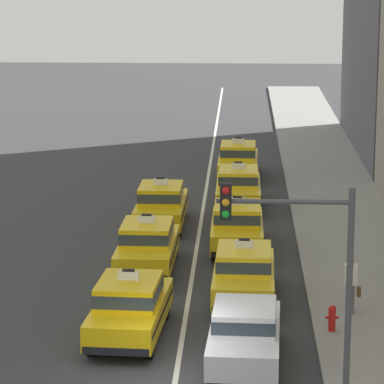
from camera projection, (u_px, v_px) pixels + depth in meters
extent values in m
cube|color=silver|center=(204.00, 200.00, 45.15)|extent=(0.14, 80.00, 0.01)
cube|color=gray|center=(348.00, 230.00, 40.00)|extent=(4.00, 90.00, 0.15)
cylinder|color=black|center=(114.00, 306.00, 30.45)|extent=(0.28, 0.65, 0.64)
cylinder|color=black|center=(164.00, 308.00, 30.30)|extent=(0.28, 0.65, 0.64)
cylinder|color=black|center=(93.00, 344.00, 27.48)|extent=(0.28, 0.65, 0.64)
cylinder|color=black|center=(149.00, 346.00, 27.33)|extent=(0.28, 0.65, 0.64)
cube|color=yellow|center=(130.00, 313.00, 28.82)|extent=(2.07, 4.60, 0.70)
cube|color=black|center=(130.00, 311.00, 28.81)|extent=(2.06, 4.24, 0.10)
cube|color=yellow|center=(129.00, 291.00, 28.53)|extent=(1.72, 2.19, 0.64)
cube|color=#2D3842|center=(129.00, 291.00, 28.53)|extent=(1.74, 2.21, 0.35)
cube|color=white|center=(129.00, 276.00, 28.43)|extent=(0.57, 0.15, 0.24)
cube|color=black|center=(129.00, 270.00, 28.40)|extent=(0.33, 0.13, 0.06)
cube|color=black|center=(143.00, 297.00, 31.02)|extent=(1.72, 0.24, 0.20)
cube|color=black|center=(116.00, 351.00, 26.72)|extent=(1.72, 0.24, 0.20)
cylinder|color=black|center=(131.00, 248.00, 36.55)|extent=(0.25, 0.64, 0.64)
cylinder|color=black|center=(173.00, 249.00, 36.46)|extent=(0.25, 0.64, 0.64)
cylinder|color=black|center=(119.00, 274.00, 33.57)|extent=(0.25, 0.64, 0.64)
cylinder|color=black|center=(166.00, 275.00, 33.47)|extent=(0.25, 0.64, 0.64)
cube|color=yellow|center=(147.00, 251.00, 34.94)|extent=(1.87, 4.53, 0.70)
cube|color=black|center=(147.00, 249.00, 34.92)|extent=(1.88, 4.17, 0.10)
cube|color=yellow|center=(147.00, 232.00, 34.64)|extent=(1.63, 2.12, 0.64)
cube|color=#2D3842|center=(147.00, 232.00, 34.64)|extent=(1.65, 2.14, 0.35)
cube|color=white|center=(147.00, 219.00, 34.55)|extent=(0.56, 0.13, 0.24)
cube|color=black|center=(147.00, 215.00, 34.52)|extent=(0.32, 0.11, 0.06)
cube|color=black|center=(154.00, 241.00, 37.14)|extent=(1.71, 0.17, 0.20)
cube|color=black|center=(140.00, 278.00, 32.84)|extent=(1.71, 0.17, 0.20)
cylinder|color=black|center=(146.00, 209.00, 42.28)|extent=(0.24, 0.64, 0.64)
cylinder|color=black|center=(183.00, 209.00, 42.21)|extent=(0.24, 0.64, 0.64)
cylinder|color=black|center=(138.00, 228.00, 39.30)|extent=(0.24, 0.64, 0.64)
cylinder|color=black|center=(178.00, 228.00, 39.22)|extent=(0.24, 0.64, 0.64)
cube|color=yellow|center=(161.00, 209.00, 40.68)|extent=(1.83, 4.51, 0.70)
cube|color=black|center=(161.00, 208.00, 40.67)|extent=(1.85, 4.15, 0.10)
cube|color=yellow|center=(161.00, 193.00, 40.39)|extent=(1.61, 2.11, 0.64)
cube|color=#2D3842|center=(161.00, 193.00, 40.39)|extent=(1.63, 2.13, 0.35)
cube|color=white|center=(161.00, 182.00, 40.29)|extent=(0.56, 0.12, 0.24)
cube|color=black|center=(161.00, 178.00, 40.26)|extent=(0.32, 0.11, 0.06)
cube|color=black|center=(166.00, 203.00, 42.89)|extent=(1.71, 0.15, 0.20)
cube|color=black|center=(156.00, 230.00, 38.58)|extent=(1.71, 0.15, 0.20)
cylinder|color=black|center=(220.00, 331.00, 28.43)|extent=(0.27, 0.65, 0.64)
cylinder|color=black|center=(273.00, 333.00, 28.31)|extent=(0.27, 0.65, 0.64)
cylinder|color=black|center=(212.00, 371.00, 25.67)|extent=(0.27, 0.65, 0.64)
cylinder|color=black|center=(272.00, 373.00, 25.55)|extent=(0.27, 0.65, 0.64)
cube|color=silver|center=(245.00, 339.00, 26.92)|extent=(1.93, 4.37, 0.66)
cube|color=silver|center=(245.00, 317.00, 26.69)|extent=(1.63, 1.96, 0.60)
cube|color=#2D3842|center=(245.00, 317.00, 26.69)|extent=(1.65, 1.98, 0.33)
cylinder|color=black|center=(221.00, 274.00, 33.52)|extent=(0.25, 0.64, 0.64)
cylinder|color=black|center=(268.00, 275.00, 33.43)|extent=(0.25, 0.64, 0.64)
cylinder|color=black|center=(217.00, 305.00, 30.54)|extent=(0.25, 0.64, 0.64)
cylinder|color=black|center=(268.00, 307.00, 30.45)|extent=(0.25, 0.64, 0.64)
cube|color=yellow|center=(244.00, 279.00, 31.91)|extent=(1.89, 4.53, 0.70)
cube|color=black|center=(244.00, 277.00, 31.90)|extent=(1.90, 4.18, 0.10)
cube|color=yellow|center=(244.00, 259.00, 31.62)|extent=(1.64, 2.13, 0.64)
cube|color=#2D3842|center=(244.00, 259.00, 31.62)|extent=(1.66, 2.15, 0.35)
cube|color=white|center=(244.00, 244.00, 31.52)|extent=(0.56, 0.13, 0.24)
cube|color=black|center=(244.00, 240.00, 31.49)|extent=(0.32, 0.12, 0.06)
cube|color=black|center=(245.00, 266.00, 34.12)|extent=(1.71, 0.17, 0.20)
cube|color=black|center=(242.00, 310.00, 29.81)|extent=(1.71, 0.17, 0.20)
cylinder|color=black|center=(217.00, 229.00, 39.10)|extent=(0.24, 0.64, 0.64)
cylinder|color=black|center=(257.00, 230.00, 39.03)|extent=(0.24, 0.64, 0.64)
cylinder|color=black|center=(215.00, 252.00, 36.12)|extent=(0.24, 0.64, 0.64)
cylinder|color=black|center=(258.00, 252.00, 36.05)|extent=(0.24, 0.64, 0.64)
cube|color=yellow|center=(237.00, 231.00, 37.50)|extent=(1.82, 4.51, 0.70)
cube|color=black|center=(237.00, 229.00, 37.49)|extent=(1.84, 4.15, 0.10)
cube|color=yellow|center=(237.00, 213.00, 37.21)|extent=(1.61, 2.11, 0.64)
cube|color=#2D3842|center=(237.00, 213.00, 37.21)|extent=(1.63, 2.13, 0.35)
cube|color=white|center=(237.00, 201.00, 37.11)|extent=(0.56, 0.12, 0.24)
cube|color=black|center=(237.00, 197.00, 37.08)|extent=(0.32, 0.11, 0.06)
cube|color=black|center=(238.00, 222.00, 39.71)|extent=(1.71, 0.15, 0.20)
cube|color=black|center=(236.00, 255.00, 35.40)|extent=(1.71, 0.15, 0.20)
cylinder|color=black|center=(221.00, 192.00, 45.39)|extent=(0.24, 0.64, 0.64)
cylinder|color=black|center=(256.00, 192.00, 45.32)|extent=(0.24, 0.64, 0.64)
cylinder|color=black|center=(220.00, 208.00, 42.41)|extent=(0.24, 0.64, 0.64)
cylinder|color=black|center=(256.00, 208.00, 42.34)|extent=(0.24, 0.64, 0.64)
cube|color=yellow|center=(238.00, 191.00, 43.79)|extent=(1.80, 4.50, 0.70)
cube|color=black|center=(238.00, 190.00, 43.78)|extent=(1.82, 4.14, 0.10)
cube|color=yellow|center=(238.00, 176.00, 43.50)|extent=(1.60, 2.10, 0.64)
cube|color=#2D3842|center=(238.00, 176.00, 43.50)|extent=(1.62, 2.12, 0.35)
cube|color=white|center=(238.00, 166.00, 43.40)|extent=(0.56, 0.12, 0.24)
cube|color=black|center=(239.00, 162.00, 43.37)|extent=(0.32, 0.11, 0.06)
cube|color=black|center=(238.00, 186.00, 46.00)|extent=(1.71, 0.14, 0.20)
cube|color=black|center=(238.00, 210.00, 41.69)|extent=(1.71, 0.14, 0.20)
cylinder|color=black|center=(224.00, 165.00, 51.29)|extent=(0.25, 0.64, 0.64)
cylinder|color=black|center=(254.00, 165.00, 51.20)|extent=(0.25, 0.64, 0.64)
cylinder|color=black|center=(221.00, 177.00, 48.31)|extent=(0.25, 0.64, 0.64)
cylinder|color=black|center=(253.00, 178.00, 48.22)|extent=(0.25, 0.64, 0.64)
cube|color=yellow|center=(238.00, 164.00, 49.68)|extent=(1.88, 4.53, 0.70)
cube|color=black|center=(238.00, 163.00, 49.67)|extent=(1.90, 4.17, 0.10)
cube|color=yellow|center=(238.00, 150.00, 49.39)|extent=(1.64, 2.13, 0.64)
cube|color=#2D3842|center=(238.00, 150.00, 49.39)|extent=(1.66, 2.15, 0.35)
cube|color=white|center=(238.00, 141.00, 49.29)|extent=(0.56, 0.13, 0.24)
cube|color=black|center=(238.00, 138.00, 49.26)|extent=(0.32, 0.12, 0.06)
cube|color=black|center=(239.00, 160.00, 51.89)|extent=(1.71, 0.17, 0.20)
cube|color=black|center=(237.00, 179.00, 47.58)|extent=(1.71, 0.17, 0.20)
cylinder|color=slate|center=(350.00, 298.00, 30.40)|extent=(0.24, 0.24, 0.83)
cube|color=silver|center=(351.00, 275.00, 30.24)|extent=(0.36, 0.22, 0.60)
sphere|color=tan|center=(351.00, 261.00, 30.15)|extent=(0.20, 0.20, 0.20)
cube|color=brown|center=(359.00, 292.00, 30.34)|extent=(0.10, 0.20, 0.28)
cylinder|color=red|center=(332.00, 320.00, 28.90)|extent=(0.20, 0.20, 0.60)
sphere|color=red|center=(332.00, 309.00, 28.84)|extent=(0.22, 0.22, 0.22)
cylinder|color=red|center=(327.00, 317.00, 28.89)|extent=(0.10, 0.08, 0.08)
cylinder|color=red|center=(337.00, 318.00, 28.88)|extent=(0.10, 0.08, 0.08)
cylinder|color=#47474C|center=(348.00, 315.00, 22.33)|extent=(0.14, 0.14, 5.50)
cylinder|color=#47474C|center=(284.00, 202.00, 21.87)|extent=(2.80, 0.10, 0.10)
cube|color=black|center=(226.00, 201.00, 21.92)|extent=(0.24, 0.24, 0.76)
sphere|color=red|center=(226.00, 191.00, 21.74)|extent=(0.16, 0.16, 0.16)
sphere|color=orange|center=(226.00, 203.00, 21.80)|extent=(0.16, 0.16, 0.16)
sphere|color=green|center=(226.00, 214.00, 21.85)|extent=(0.16, 0.16, 0.16)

